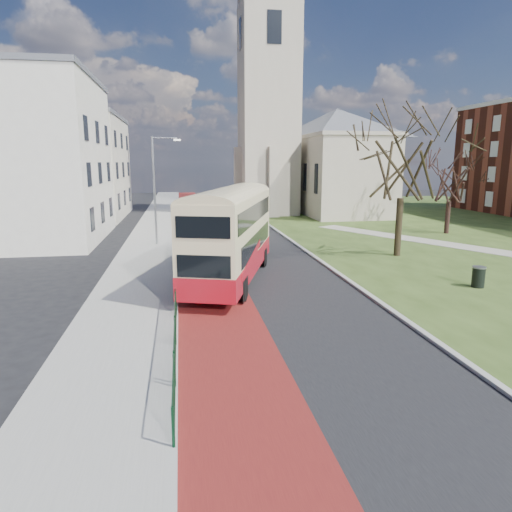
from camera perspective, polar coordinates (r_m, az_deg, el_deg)
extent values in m
plane|color=black|center=(18.45, -0.66, -8.22)|extent=(160.00, 160.00, 0.00)
cube|color=black|center=(37.90, -3.04, 2.13)|extent=(9.00, 120.00, 0.01)
cube|color=#591414|center=(37.70, -7.13, 2.01)|extent=(3.40, 120.00, 0.01)
cube|color=gray|center=(37.74, -12.90, 1.90)|extent=(4.00, 120.00, 0.12)
cube|color=#999993|center=(37.67, -9.87, 2.01)|extent=(0.25, 120.00, 0.13)
cube|color=#999993|center=(40.59, 3.11, 2.85)|extent=(0.25, 80.00, 0.13)
cube|color=#314719|center=(48.91, 26.55, 3.09)|extent=(40.00, 80.00, 0.04)
cylinder|color=#0C351D|center=(21.77, -10.00, -2.26)|extent=(0.04, 24.00, 0.04)
cylinder|color=#0C351D|center=(22.02, -9.91, -4.66)|extent=(0.04, 24.00, 0.04)
cube|color=#A29683|center=(56.45, 1.54, 17.49)|extent=(6.50, 6.50, 24.00)
cube|color=#A29683|center=(58.40, 9.84, 9.76)|extent=(9.00, 18.00, 9.00)
pyramid|color=#565960|center=(58.71, 10.12, 17.69)|extent=(9.00, 18.00, 3.60)
cube|color=beige|center=(40.76, -26.09, 10.47)|extent=(10.00, 14.00, 12.50)
cube|color=#565960|center=(41.27, -26.94, 19.50)|extent=(10.30, 14.30, 0.50)
cube|color=#BCB49F|center=(56.31, -21.43, 10.10)|extent=(10.00, 16.00, 11.00)
cube|color=#565960|center=(56.52, -21.88, 15.92)|extent=(10.30, 16.30, 0.50)
cylinder|color=gray|center=(35.26, -12.57, 7.89)|extent=(0.16, 0.16, 8.00)
cylinder|color=gray|center=(35.20, -11.35, 14.29)|extent=(1.80, 0.10, 0.10)
cube|color=silver|center=(35.18, -9.83, 14.10)|extent=(0.50, 0.18, 0.12)
cube|color=#A10E1A|center=(24.31, -3.05, -0.74)|extent=(6.03, 11.71, 1.04)
cube|color=beige|center=(23.95, -3.10, 4.01)|extent=(5.99, 11.64, 3.02)
cube|color=black|center=(24.68, -5.91, 1.99)|extent=(2.93, 8.95, 0.99)
cube|color=black|center=(24.18, 0.11, 1.85)|extent=(2.93, 8.95, 0.99)
cube|color=black|center=(24.17, -6.17, 5.52)|extent=(3.22, 9.82, 0.94)
cube|color=black|center=(23.65, 0.00, 5.45)|extent=(3.22, 9.82, 0.94)
cube|color=black|center=(29.63, -0.89, 3.67)|extent=(2.25, 0.79, 1.09)
cube|color=black|center=(29.45, -0.90, 6.68)|extent=(2.25, 0.79, 0.94)
cube|color=orange|center=(29.40, -0.90, 7.83)|extent=(1.80, 0.66, 0.31)
cylinder|color=black|center=(28.38, -3.87, -0.01)|extent=(0.63, 1.13, 1.08)
cylinder|color=black|center=(27.97, 0.97, -0.16)|extent=(0.63, 1.13, 1.08)
cylinder|color=black|center=(21.48, -8.02, -3.93)|extent=(0.63, 1.13, 1.08)
cylinder|color=black|center=(20.94, -1.65, -4.23)|extent=(0.63, 1.13, 1.08)
cylinder|color=black|center=(32.13, 17.39, 3.46)|extent=(0.50, 0.50, 3.89)
cylinder|color=black|center=(43.94, 22.81, 4.47)|extent=(0.46, 0.46, 2.85)
cylinder|color=black|center=(25.70, 26.04, -2.43)|extent=(0.73, 0.73, 1.00)
cylinder|color=gray|center=(25.59, 26.15, -1.27)|extent=(0.78, 0.78, 0.07)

